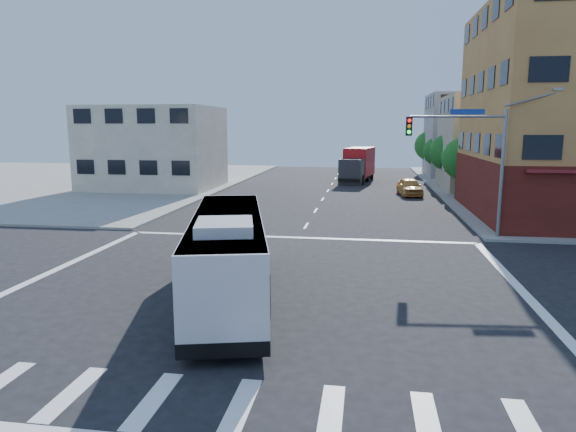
# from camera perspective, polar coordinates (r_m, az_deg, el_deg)

# --- Properties ---
(ground) EXTENTS (120.00, 120.00, 0.00)m
(ground) POSITION_cam_1_polar(r_m,az_deg,el_deg) (19.41, -2.49, -8.36)
(ground) COLOR black
(ground) RESTS_ON ground
(sidewalk_nw) EXTENTS (50.00, 50.00, 0.15)m
(sidewalk_nw) POSITION_cam_1_polar(r_m,az_deg,el_deg) (65.91, -27.27, 3.57)
(sidewalk_nw) COLOR gray
(sidewalk_nw) RESTS_ON ground
(building_east_near) EXTENTS (12.06, 10.06, 9.00)m
(building_east_near) POSITION_cam_1_polar(r_m,az_deg,el_deg) (53.77, 23.30, 7.42)
(building_east_near) COLOR tan
(building_east_near) RESTS_ON ground
(building_east_far) EXTENTS (12.06, 10.06, 10.00)m
(building_east_far) POSITION_cam_1_polar(r_m,az_deg,el_deg) (67.41, 20.36, 8.38)
(building_east_far) COLOR gray
(building_east_far) RESTS_ON ground
(building_west) EXTENTS (12.06, 10.06, 8.00)m
(building_west) POSITION_cam_1_polar(r_m,az_deg,el_deg) (52.34, -14.64, 7.31)
(building_west) COLOR beige
(building_west) RESTS_ON ground
(signal_mast_ne) EXTENTS (7.91, 1.13, 8.07)m
(signal_mast_ne) POSITION_cam_1_polar(r_m,az_deg,el_deg) (29.24, 19.63, 7.18)
(signal_mast_ne) COLOR slate
(signal_mast_ne) RESTS_ON ground
(street_tree_a) EXTENTS (3.60, 3.60, 5.53)m
(street_tree_a) POSITION_cam_1_polar(r_m,az_deg,el_deg) (46.81, 19.01, 6.31)
(street_tree_a) COLOR #332312
(street_tree_a) RESTS_ON ground
(street_tree_b) EXTENTS (3.80, 3.80, 5.79)m
(street_tree_b) POSITION_cam_1_polar(r_m,az_deg,el_deg) (54.69, 17.54, 7.00)
(street_tree_b) COLOR #332312
(street_tree_b) RESTS_ON ground
(street_tree_c) EXTENTS (3.40, 3.40, 5.29)m
(street_tree_c) POSITION_cam_1_polar(r_m,az_deg,el_deg) (62.61, 16.43, 7.10)
(street_tree_c) COLOR #332312
(street_tree_c) RESTS_ON ground
(street_tree_d) EXTENTS (4.00, 4.00, 6.03)m
(street_tree_d) POSITION_cam_1_polar(r_m,az_deg,el_deg) (70.53, 15.59, 7.75)
(street_tree_d) COLOR #332312
(street_tree_d) RESTS_ON ground
(transit_bus) EXTENTS (5.01, 11.46, 3.32)m
(transit_bus) POSITION_cam_1_polar(r_m,az_deg,el_deg) (18.36, -6.70, -4.21)
(transit_bus) COLOR black
(transit_bus) RESTS_ON ground
(box_truck) EXTENTS (3.90, 8.65, 3.76)m
(box_truck) POSITION_cam_1_polar(r_m,az_deg,el_deg) (57.86, 7.73, 5.59)
(box_truck) COLOR #27272C
(box_truck) RESTS_ON ground
(parked_car) EXTENTS (2.32, 4.72, 1.55)m
(parked_car) POSITION_cam_1_polar(r_m,az_deg,el_deg) (47.18, 13.35, 3.18)
(parked_car) COLOR gold
(parked_car) RESTS_ON ground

